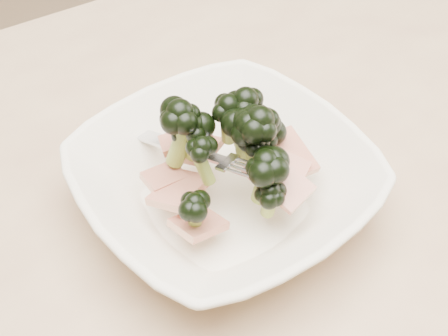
% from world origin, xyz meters
% --- Properties ---
extents(dining_table, '(1.20, 0.80, 0.75)m').
position_xyz_m(dining_table, '(0.00, 0.00, 0.65)').
color(dining_table, tan).
rests_on(dining_table, ground).
extents(broccoli_dish, '(0.27, 0.27, 0.12)m').
position_xyz_m(broccoli_dish, '(0.01, 0.01, 0.79)').
color(broccoli_dish, '#EDE3C9').
rests_on(broccoli_dish, dining_table).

